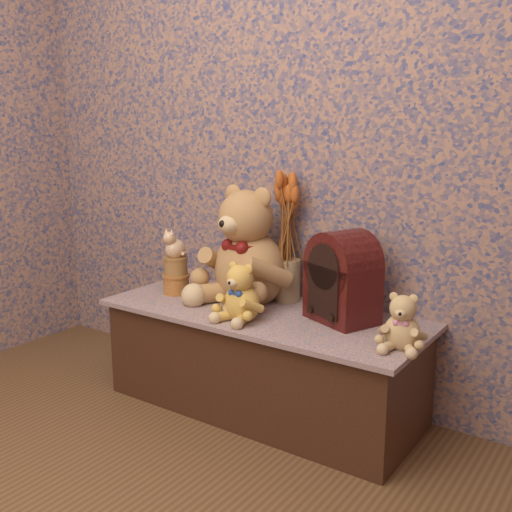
{
  "coord_description": "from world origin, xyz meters",
  "views": [
    {
      "loc": [
        1.32,
        -0.73,
        1.19
      ],
      "look_at": [
        0.0,
        1.18,
        0.67
      ],
      "focal_mm": 42.29,
      "sensor_mm": 36.0,
      "label": 1
    }
  ],
  "objects_px": {
    "teddy_medium": "(242,289)",
    "cathedral_radio": "(343,276)",
    "biscuit_tin_lower": "(176,284)",
    "cat_figurine": "(175,243)",
    "teddy_large": "(250,240)",
    "ceramic_vase": "(287,280)",
    "teddy_small": "(403,318)"
  },
  "relations": [
    {
      "from": "teddy_medium",
      "to": "ceramic_vase",
      "type": "relative_size",
      "value": 1.34
    },
    {
      "from": "teddy_large",
      "to": "biscuit_tin_lower",
      "type": "bearing_deg",
      "value": -154.61
    },
    {
      "from": "ceramic_vase",
      "to": "cathedral_radio",
      "type": "bearing_deg",
      "value": -19.3
    },
    {
      "from": "teddy_large",
      "to": "ceramic_vase",
      "type": "height_order",
      "value": "teddy_large"
    },
    {
      "from": "cat_figurine",
      "to": "teddy_small",
      "type": "bearing_deg",
      "value": 2.75
    },
    {
      "from": "teddy_medium",
      "to": "biscuit_tin_lower",
      "type": "height_order",
      "value": "teddy_medium"
    },
    {
      "from": "teddy_medium",
      "to": "cathedral_radio",
      "type": "distance_m",
      "value": 0.39
    },
    {
      "from": "biscuit_tin_lower",
      "to": "cat_figurine",
      "type": "distance_m",
      "value": 0.19
    },
    {
      "from": "teddy_medium",
      "to": "cat_figurine",
      "type": "height_order",
      "value": "cat_figurine"
    },
    {
      "from": "teddy_small",
      "to": "biscuit_tin_lower",
      "type": "bearing_deg",
      "value": 165.29
    },
    {
      "from": "cathedral_radio",
      "to": "teddy_medium",
      "type": "bearing_deg",
      "value": -125.18
    },
    {
      "from": "teddy_medium",
      "to": "cathedral_radio",
      "type": "bearing_deg",
      "value": 34.7
    },
    {
      "from": "teddy_medium",
      "to": "teddy_small",
      "type": "bearing_deg",
      "value": 8.2
    },
    {
      "from": "biscuit_tin_lower",
      "to": "cat_figurine",
      "type": "relative_size",
      "value": 0.86
    },
    {
      "from": "teddy_large",
      "to": "cat_figurine",
      "type": "height_order",
      "value": "teddy_large"
    },
    {
      "from": "teddy_small",
      "to": "cat_figurine",
      "type": "relative_size",
      "value": 1.55
    },
    {
      "from": "teddy_medium",
      "to": "ceramic_vase",
      "type": "distance_m",
      "value": 0.32
    },
    {
      "from": "cathedral_radio",
      "to": "cat_figurine",
      "type": "height_order",
      "value": "cathedral_radio"
    },
    {
      "from": "teddy_medium",
      "to": "teddy_large",
      "type": "bearing_deg",
      "value": 120.94
    },
    {
      "from": "teddy_large",
      "to": "biscuit_tin_lower",
      "type": "xyz_separation_m",
      "value": [
        -0.33,
        -0.1,
        -0.22
      ]
    },
    {
      "from": "ceramic_vase",
      "to": "biscuit_tin_lower",
      "type": "height_order",
      "value": "ceramic_vase"
    },
    {
      "from": "cathedral_radio",
      "to": "biscuit_tin_lower",
      "type": "height_order",
      "value": "cathedral_radio"
    },
    {
      "from": "ceramic_vase",
      "to": "teddy_small",
      "type": "bearing_deg",
      "value": -22.53
    },
    {
      "from": "cathedral_radio",
      "to": "cat_figurine",
      "type": "relative_size",
      "value": 2.65
    },
    {
      "from": "teddy_small",
      "to": "biscuit_tin_lower",
      "type": "relative_size",
      "value": 1.8
    },
    {
      "from": "teddy_large",
      "to": "teddy_medium",
      "type": "bearing_deg",
      "value": -53.39
    },
    {
      "from": "teddy_small",
      "to": "ceramic_vase",
      "type": "xyz_separation_m",
      "value": [
        -0.62,
        0.26,
        -0.01
      ]
    },
    {
      "from": "teddy_medium",
      "to": "cathedral_radio",
      "type": "height_order",
      "value": "cathedral_radio"
    },
    {
      "from": "teddy_medium",
      "to": "biscuit_tin_lower",
      "type": "relative_size",
      "value": 2.11
    },
    {
      "from": "teddy_medium",
      "to": "ceramic_vase",
      "type": "bearing_deg",
      "value": 90.36
    },
    {
      "from": "biscuit_tin_lower",
      "to": "ceramic_vase",
      "type": "bearing_deg",
      "value": 21.81
    },
    {
      "from": "ceramic_vase",
      "to": "teddy_medium",
      "type": "bearing_deg",
      "value": -92.24
    }
  ]
}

